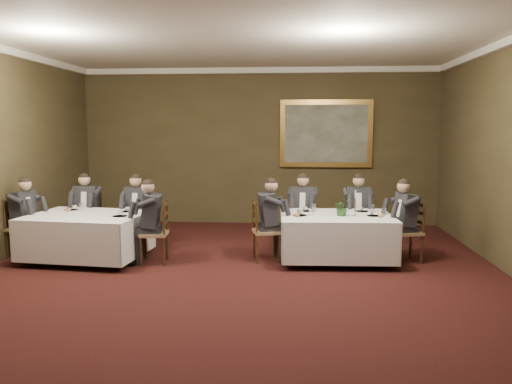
# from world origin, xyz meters

# --- Properties ---
(ground) EXTENTS (10.00, 10.00, 0.00)m
(ground) POSITION_xyz_m (0.00, 0.00, 0.00)
(ground) COLOR black
(ground) RESTS_ON ground
(ceiling) EXTENTS (8.00, 10.00, 0.10)m
(ceiling) POSITION_xyz_m (0.00, 0.00, 3.50)
(ceiling) COLOR silver
(ceiling) RESTS_ON back_wall
(back_wall) EXTENTS (8.00, 0.10, 3.50)m
(back_wall) POSITION_xyz_m (0.00, 5.00, 1.75)
(back_wall) COLOR #37301B
(back_wall) RESTS_ON ground
(front_wall) EXTENTS (8.00, 0.10, 3.50)m
(front_wall) POSITION_xyz_m (0.00, -5.00, 1.75)
(front_wall) COLOR #37301B
(front_wall) RESTS_ON ground
(crown_molding) EXTENTS (8.00, 10.00, 0.12)m
(crown_molding) POSITION_xyz_m (0.00, 0.00, 3.44)
(crown_molding) COLOR white
(crown_molding) RESTS_ON back_wall
(table_main) EXTENTS (1.88, 1.46, 0.67)m
(table_main) POSITION_xyz_m (1.49, 1.80, 0.45)
(table_main) COLOR black
(table_main) RESTS_ON ground
(table_second) EXTENTS (1.98, 1.58, 0.67)m
(table_second) POSITION_xyz_m (-2.60, 1.54, 0.45)
(table_second) COLOR black
(table_second) RESTS_ON ground
(chair_main_backleft) EXTENTS (0.48, 0.46, 1.00)m
(chair_main_backleft) POSITION_xyz_m (0.97, 2.72, 0.28)
(chair_main_backleft) COLOR olive
(chair_main_backleft) RESTS_ON ground
(diner_main_backleft) EXTENTS (0.45, 0.52, 1.35)m
(diner_main_backleft) POSITION_xyz_m (0.97, 2.71, 0.51)
(diner_main_backleft) COLOR black
(diner_main_backleft) RESTS_ON chair_main_backleft
(chair_main_backright) EXTENTS (0.45, 0.43, 1.00)m
(chair_main_backright) POSITION_xyz_m (1.95, 2.76, 0.28)
(chair_main_backright) COLOR olive
(chair_main_backright) RESTS_ON ground
(diner_main_backright) EXTENTS (0.43, 0.49, 1.35)m
(diner_main_backright) POSITION_xyz_m (1.95, 2.75, 0.51)
(diner_main_backright) COLOR black
(diner_main_backright) RESTS_ON chair_main_backright
(chair_main_endleft) EXTENTS (0.51, 0.53, 1.00)m
(chair_main_endleft) POSITION_xyz_m (0.34, 1.76, 0.28)
(chair_main_endleft) COLOR olive
(chair_main_endleft) RESTS_ON ground
(diner_main_endleft) EXTENTS (0.56, 0.50, 1.35)m
(diner_main_endleft) POSITION_xyz_m (0.35, 1.76, 0.51)
(diner_main_endleft) COLOR black
(diner_main_endleft) RESTS_ON chair_main_endleft
(chair_main_endright) EXTENTS (0.52, 0.53, 1.00)m
(chair_main_endright) POSITION_xyz_m (2.65, 1.85, 0.28)
(chair_main_endright) COLOR olive
(chair_main_endright) RESTS_ON ground
(diner_main_endright) EXTENTS (0.56, 0.51, 1.35)m
(diner_main_endright) POSITION_xyz_m (2.64, 1.85, 0.51)
(diner_main_endright) COLOR black
(diner_main_endright) RESTS_ON chair_main_endright
(chair_sec_backleft) EXTENTS (0.45, 0.43, 1.00)m
(chair_sec_backleft) POSITION_xyz_m (-3.01, 2.54, 0.28)
(chair_sec_backleft) COLOR olive
(chair_sec_backleft) RESTS_ON ground
(diner_sec_backleft) EXTENTS (0.43, 0.49, 1.35)m
(diner_sec_backleft) POSITION_xyz_m (-3.01, 2.52, 0.51)
(diner_sec_backleft) COLOR black
(diner_sec_backleft) RESTS_ON chair_sec_backleft
(chair_sec_backright) EXTENTS (0.48, 0.46, 1.00)m
(chair_sec_backright) POSITION_xyz_m (-2.01, 2.44, 0.28)
(chair_sec_backright) COLOR olive
(chair_sec_backright) RESTS_ON ground
(diner_sec_backright) EXTENTS (0.45, 0.51, 1.35)m
(diner_sec_backright) POSITION_xyz_m (-2.01, 2.43, 0.51)
(diner_sec_backright) COLOR black
(diner_sec_backright) RESTS_ON chair_sec_backright
(chair_sec_endright) EXTENTS (0.46, 0.48, 1.00)m
(chair_sec_endright) POSITION_xyz_m (-1.43, 1.43, 0.28)
(chair_sec_endright) COLOR olive
(chair_sec_endright) RESTS_ON ground
(diner_sec_endright) EXTENTS (0.52, 0.45, 1.35)m
(diner_sec_endright) POSITION_xyz_m (-1.44, 1.43, 0.51)
(diner_sec_endright) COLOR black
(diner_sec_endright) RESTS_ON chair_sec_endright
(chair_sec_endleft) EXTENTS (0.49, 0.51, 1.00)m
(chair_sec_endleft) POSITION_xyz_m (-3.77, 1.65, 0.28)
(chair_sec_endleft) COLOR olive
(chair_sec_endleft) RESTS_ON ground
(diner_sec_endleft) EXTENTS (0.55, 0.48, 1.35)m
(diner_sec_endleft) POSITION_xyz_m (-3.76, 1.65, 0.51)
(diner_sec_endleft) COLOR black
(diner_sec_endleft) RESTS_ON chair_sec_endleft
(centerpiece) EXTENTS (0.31, 0.28, 0.30)m
(centerpiece) POSITION_xyz_m (1.58, 1.73, 0.92)
(centerpiece) COLOR #2D5926
(centerpiece) RESTS_ON table_main
(candlestick) EXTENTS (0.06, 0.06, 0.44)m
(candlestick) POSITION_xyz_m (1.78, 1.73, 0.92)
(candlestick) COLOR #A87A33
(candlestick) RESTS_ON table_main
(place_setting_table_main) EXTENTS (0.33, 0.31, 0.14)m
(place_setting_table_main) POSITION_xyz_m (1.04, 2.19, 0.80)
(place_setting_table_main) COLOR white
(place_setting_table_main) RESTS_ON table_main
(place_setting_table_second) EXTENTS (0.33, 0.32, 0.14)m
(place_setting_table_second) POSITION_xyz_m (-3.01, 2.00, 0.80)
(place_setting_table_second) COLOR white
(place_setting_table_second) RESTS_ON table_second
(painting) EXTENTS (2.04, 0.09, 1.49)m
(painting) POSITION_xyz_m (1.49, 4.94, 2.05)
(painting) COLOR #BC9045
(painting) RESTS_ON back_wall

